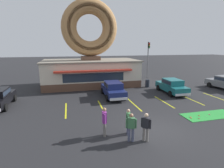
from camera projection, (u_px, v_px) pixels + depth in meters
ground_plane at (156, 130)px, 10.98m from camera, size 160.00×160.00×0.00m
donut_shop_building at (91, 57)px, 22.86m from camera, size 12.30×6.75×10.96m
putting_mat at (209, 115)px, 13.30m from camera, size 4.15×1.59×0.03m
mini_donut_near_left at (191, 118)px, 12.72m from camera, size 0.13×0.13×0.04m
mini_donut_near_right at (209, 114)px, 13.39m from camera, size 0.13×0.13×0.04m
mini_donut_mid_left at (191, 117)px, 12.90m from camera, size 0.13×0.13×0.04m
mini_donut_mid_centre at (199, 118)px, 12.65m from camera, size 0.13×0.13×0.04m
mini_donut_mid_right at (199, 116)px, 13.16m from camera, size 0.13×0.13×0.04m
golf_ball at (206, 116)px, 13.03m from camera, size 0.04×0.04×0.04m
car_teal at (172, 85)px, 19.41m from camera, size 2.11×4.62×1.60m
car_navy at (113, 89)px, 17.95m from camera, size 2.02×4.58×1.60m
pedestrian_blue_sweater_man at (131, 126)px, 9.54m from camera, size 0.57×0.36×1.64m
pedestrian_hooded_kid at (104, 120)px, 10.11m from camera, size 0.27×0.59×1.75m
pedestrian_leather_jacket_man at (128, 120)px, 10.34m from camera, size 0.37×0.56×1.58m
pedestrian_clipboard_woman at (146, 126)px, 9.55m from camera, size 0.44×0.46×1.65m
trash_bin at (147, 83)px, 22.34m from camera, size 0.57×0.57×0.97m
traffic_light_pole at (148, 55)px, 28.13m from camera, size 0.28×0.47×5.80m
parking_stripe_far_left at (66, 110)px, 14.43m from camera, size 0.12×3.60×0.01m
parking_stripe_left at (102, 107)px, 15.13m from camera, size 0.12×3.60×0.01m
parking_stripe_mid_left at (134, 104)px, 15.83m from camera, size 0.12×3.60×0.01m
parking_stripe_centre at (164, 102)px, 16.54m from camera, size 0.12×3.60×0.01m
parking_stripe_mid_right at (191, 99)px, 17.24m from camera, size 0.12×3.60×0.01m
parking_stripe_right at (216, 97)px, 17.94m from camera, size 0.12×3.60×0.01m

